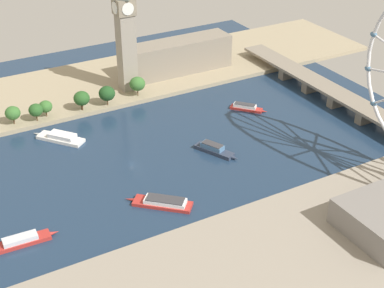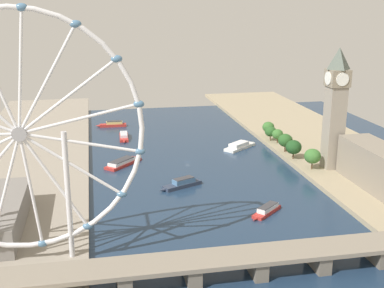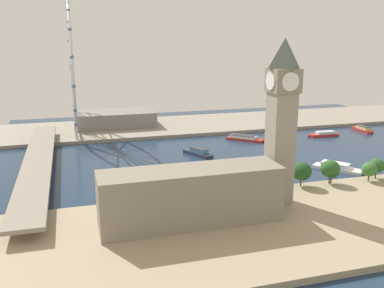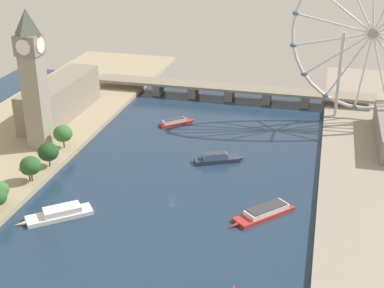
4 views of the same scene
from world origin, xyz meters
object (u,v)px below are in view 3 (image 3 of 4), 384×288
(tour_boat_1, at_px, (198,152))
(tour_boat_5, at_px, (362,129))
(tour_boat_3, at_px, (140,175))
(ferris_wheel, at_px, (72,68))
(river_bridge, at_px, (38,163))
(tour_boat_0, at_px, (337,167))
(tour_boat_2, at_px, (245,138))
(tour_boat_4, at_px, (324,134))
(riverside_hall, at_px, (115,119))
(parliament_block, at_px, (191,196))
(clock_tower, at_px, (281,120))

(tour_boat_1, relative_size, tour_boat_5, 1.02)
(tour_boat_3, bearing_deg, ferris_wheel, -25.29)
(river_bridge, height_order, tour_boat_3, river_bridge)
(tour_boat_3, bearing_deg, tour_boat_0, -141.07)
(tour_boat_2, bearing_deg, ferris_wheel, -157.31)
(tour_boat_3, xyz_separation_m, tour_boat_4, (68.08, -177.30, -0.05))
(river_bridge, xyz_separation_m, tour_boat_2, (47.19, -164.54, -5.37))
(tour_boat_1, xyz_separation_m, tour_boat_5, (35.97, -172.87, -0.07))
(tour_boat_5, bearing_deg, tour_boat_0, 137.79)
(ferris_wheel, height_order, tour_boat_1, ferris_wheel)
(river_bridge, bearing_deg, tour_boat_5, -80.24)
(ferris_wheel, height_order, tour_boat_3, ferris_wheel)
(ferris_wheel, xyz_separation_m, riverside_hall, (27.59, -37.53, -50.66))
(tour_boat_0, height_order, tour_boat_4, tour_boat_0)
(riverside_hall, distance_m, river_bridge, 139.74)
(riverside_hall, bearing_deg, tour_boat_3, 179.22)
(ferris_wheel, bearing_deg, tour_boat_2, -109.72)
(parliament_block, height_order, tour_boat_2, parliament_block)
(ferris_wheel, height_order, tour_boat_0, ferris_wheel)
(riverside_hall, xyz_separation_m, tour_boat_1, (-111.48, -48.29, -7.82))
(ferris_wheel, distance_m, river_bridge, 113.66)
(river_bridge, bearing_deg, tour_boat_1, -83.36)
(parliament_block, bearing_deg, ferris_wheel, 12.87)
(tour_boat_0, bearing_deg, river_bridge, -143.04)
(tour_boat_3, bearing_deg, parliament_block, 146.39)
(clock_tower, height_order, tour_boat_0, clock_tower)
(ferris_wheel, height_order, tour_boat_5, ferris_wheel)
(tour_boat_3, bearing_deg, riverside_hall, -42.12)
(riverside_hall, height_order, tour_boat_1, riverside_hall)
(parliament_block, relative_size, tour_boat_2, 2.65)
(tour_boat_5, bearing_deg, ferris_wheel, 81.47)
(tour_boat_2, bearing_deg, clock_tower, -64.43)
(clock_tower, xyz_separation_m, river_bridge, (94.29, 121.71, -38.87))
(clock_tower, relative_size, tour_boat_5, 2.83)
(tour_boat_4, bearing_deg, tour_boat_0, 64.11)
(clock_tower, distance_m, tour_boat_0, 93.27)
(tour_boat_0, bearing_deg, riverside_hall, 177.46)
(clock_tower, xyz_separation_m, tour_boat_3, (67.86, 60.33, -44.29))
(riverside_hall, relative_size, tour_boat_2, 2.34)
(tour_boat_1, distance_m, tour_boat_3, 63.95)
(tour_boat_0, height_order, tour_boat_5, tour_boat_5)
(clock_tower, bearing_deg, ferris_wheel, 26.62)
(river_bridge, height_order, tour_boat_4, river_bridge)
(river_bridge, xyz_separation_m, tour_boat_5, (48.98, -284.59, -5.10))
(parliament_block, xyz_separation_m, tour_boat_0, (56.73, -117.84, -13.76))
(river_bridge, distance_m, tour_boat_0, 196.07)
(ferris_wheel, bearing_deg, tour_boat_5, -100.49)
(tour_boat_4, bearing_deg, clock_tower, 51.82)
(tour_boat_1, distance_m, tour_boat_5, 176.58)
(riverside_hall, xyz_separation_m, tour_boat_3, (-150.92, 2.04, -8.21))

